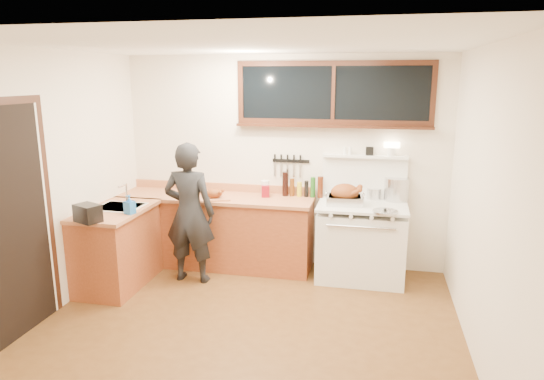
% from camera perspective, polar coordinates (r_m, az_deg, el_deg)
% --- Properties ---
extents(ground_plane, '(4.00, 3.50, 0.02)m').
position_cam_1_polar(ground_plane, '(4.84, -2.79, -15.76)').
color(ground_plane, '#583417').
extents(room_shell, '(4.10, 3.60, 2.65)m').
position_cam_1_polar(room_shell, '(4.30, -3.03, 4.02)').
color(room_shell, silver).
rests_on(room_shell, ground).
extents(counter_back, '(2.44, 0.64, 1.00)m').
position_cam_1_polar(counter_back, '(6.16, -6.60, -4.70)').
color(counter_back, brown).
rests_on(counter_back, ground).
extents(counter_left, '(0.64, 1.09, 0.90)m').
position_cam_1_polar(counter_left, '(5.80, -17.74, -6.40)').
color(counter_left, brown).
rests_on(counter_left, ground).
extents(sink_unit, '(0.50, 0.45, 0.37)m').
position_cam_1_polar(sink_unit, '(5.74, -17.47, -2.45)').
color(sink_unit, white).
rests_on(sink_unit, counter_left).
extents(vintage_stove, '(1.02, 0.74, 1.59)m').
position_cam_1_polar(vintage_stove, '(5.81, 10.43, -5.78)').
color(vintage_stove, white).
rests_on(vintage_stove, ground).
extents(back_window, '(2.32, 0.13, 0.77)m').
position_cam_1_polar(back_window, '(5.84, 7.19, 10.42)').
color(back_window, black).
rests_on(back_window, room_shell).
extents(left_doorway, '(0.02, 1.04, 2.17)m').
position_cam_1_polar(left_doorway, '(4.87, -28.08, -3.24)').
color(left_doorway, black).
rests_on(left_doorway, ground).
extents(knife_strip, '(0.46, 0.03, 0.28)m').
position_cam_1_polar(knife_strip, '(6.00, 2.07, 3.35)').
color(knife_strip, black).
rests_on(knife_strip, room_shell).
extents(man, '(0.60, 0.40, 1.63)m').
position_cam_1_polar(man, '(5.62, -9.68, -2.68)').
color(man, black).
rests_on(man, ground).
extents(soap_bottle, '(0.12, 0.12, 0.21)m').
position_cam_1_polar(soap_bottle, '(5.40, -16.42, -1.64)').
color(soap_bottle, blue).
rests_on(soap_bottle, counter_left).
extents(toaster, '(0.31, 0.27, 0.18)m').
position_cam_1_polar(toaster, '(5.24, -20.86, -2.57)').
color(toaster, black).
rests_on(toaster, counter_left).
extents(cutting_board, '(0.44, 0.39, 0.13)m').
position_cam_1_polar(cutting_board, '(5.84, -6.77, -0.61)').
color(cutting_board, '#B97149').
rests_on(cutting_board, counter_back).
extents(roast_turkey, '(0.45, 0.34, 0.24)m').
position_cam_1_polar(roast_turkey, '(5.63, 8.59, -0.67)').
color(roast_turkey, silver).
rests_on(roast_turkey, vintage_stove).
extents(stockpot, '(0.30, 0.30, 0.27)m').
position_cam_1_polar(stockpot, '(5.93, 14.45, 0.11)').
color(stockpot, silver).
rests_on(stockpot, vintage_stove).
extents(saucepan, '(0.21, 0.31, 0.13)m').
position_cam_1_polar(saucepan, '(5.96, 11.91, -0.41)').
color(saucepan, silver).
rests_on(saucepan, vintage_stove).
extents(pot_lid, '(0.32, 0.32, 0.04)m').
position_cam_1_polar(pot_lid, '(5.39, 13.17, -2.48)').
color(pot_lid, silver).
rests_on(pot_lid, vintage_stove).
extents(coffee_tin, '(0.11, 0.10, 0.14)m').
position_cam_1_polar(coffee_tin, '(5.91, -0.79, -0.16)').
color(coffee_tin, maroon).
rests_on(coffee_tin, counter_back).
extents(pitcher, '(0.11, 0.11, 0.19)m').
position_cam_1_polar(pitcher, '(5.97, -0.82, 0.21)').
color(pitcher, white).
rests_on(pitcher, counter_back).
extents(bottle_cluster, '(0.50, 0.07, 0.30)m').
position_cam_1_polar(bottle_cluster, '(5.93, 3.53, 0.39)').
color(bottle_cluster, black).
rests_on(bottle_cluster, counter_back).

